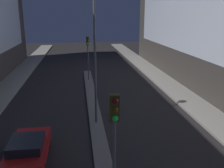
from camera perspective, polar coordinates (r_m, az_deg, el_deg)
median_strip at (r=20.04m, az=-4.08°, el=-6.30°), size 0.94×29.05×0.13m
traffic_light_near at (r=8.41m, az=0.54°, el=-11.22°), size 0.32×0.42×4.99m
traffic_light_mid at (r=28.61m, az=-5.54°, el=8.04°), size 0.32×0.42×4.99m
street_lamp at (r=16.46m, az=-4.04°, el=12.82°), size 0.63×0.63×9.01m
car_left_lane at (r=14.14m, az=-18.66°, el=-14.04°), size 1.93×4.23×1.44m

